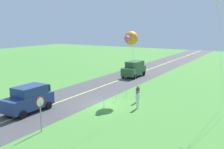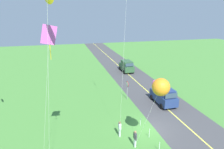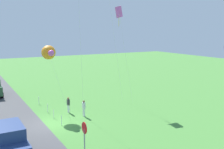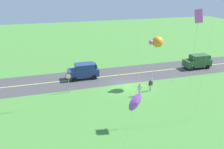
{
  "view_description": "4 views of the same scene",
  "coord_description": "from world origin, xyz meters",
  "px_view_note": "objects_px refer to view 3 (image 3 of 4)",
  "views": [
    {
      "loc": [
        20.02,
        13.0,
        7.34
      ],
      "look_at": [
        4.41,
        3.65,
        3.91
      ],
      "focal_mm": 41.92,
      "sensor_mm": 36.0,
      "label": 1
    },
    {
      "loc": [
        -16.87,
        8.38,
        11.62
      ],
      "look_at": [
        4.03,
        3.02,
        4.92
      ],
      "focal_mm": 32.6,
      "sensor_mm": 36.0,
      "label": 2
    },
    {
      "loc": [
        22.71,
        -6.51,
        8.3
      ],
      "look_at": [
        4.12,
        3.96,
        4.73
      ],
      "focal_mm": 43.22,
      "sensor_mm": 36.0,
      "label": 3
    },
    {
      "loc": [
        10.1,
        27.01,
        12.83
      ],
      "look_at": [
        3.37,
        4.28,
        3.57
      ],
      "focal_mm": 36.9,
      "sensor_mm": 36.0,
      "label": 4
    }
  ],
  "objects_px": {
    "person_adult_companion": "(68,104)",
    "stop_sign": "(84,134)",
    "car_suv_foreground": "(9,142)",
    "kite_blue_mid": "(49,52)",
    "person_adult_near": "(84,108)",
    "kite_yellow_high": "(119,14)"
  },
  "relations": [
    {
      "from": "car_suv_foreground",
      "to": "stop_sign",
      "type": "bearing_deg",
      "value": 57.72
    },
    {
      "from": "person_adult_near",
      "to": "person_adult_companion",
      "type": "relative_size",
      "value": 1.0
    },
    {
      "from": "person_adult_companion",
      "to": "kite_blue_mid",
      "type": "distance_m",
      "value": 5.53
    },
    {
      "from": "kite_yellow_high",
      "to": "person_adult_near",
      "type": "bearing_deg",
      "value": -63.07
    },
    {
      "from": "stop_sign",
      "to": "kite_yellow_high",
      "type": "height_order",
      "value": "kite_yellow_high"
    },
    {
      "from": "car_suv_foreground",
      "to": "kite_blue_mid",
      "type": "xyz_separation_m",
      "value": [
        -8.72,
        5.32,
        4.91
      ]
    },
    {
      "from": "car_suv_foreground",
      "to": "stop_sign",
      "type": "relative_size",
      "value": 1.72
    },
    {
      "from": "stop_sign",
      "to": "person_adult_companion",
      "type": "distance_m",
      "value": 10.46
    },
    {
      "from": "person_adult_near",
      "to": "kite_yellow_high",
      "type": "relative_size",
      "value": 0.15
    },
    {
      "from": "car_suv_foreground",
      "to": "kite_blue_mid",
      "type": "bearing_deg",
      "value": 148.6
    },
    {
      "from": "person_adult_companion",
      "to": "kite_blue_mid",
      "type": "bearing_deg",
      "value": -6.16
    },
    {
      "from": "person_adult_near",
      "to": "kite_blue_mid",
      "type": "distance_m",
      "value": 6.48
    },
    {
      "from": "stop_sign",
      "to": "kite_yellow_high",
      "type": "relative_size",
      "value": 0.23
    },
    {
      "from": "person_adult_companion",
      "to": "kite_yellow_high",
      "type": "bearing_deg",
      "value": -136.46
    },
    {
      "from": "person_adult_companion",
      "to": "kite_blue_mid",
      "type": "xyz_separation_m",
      "value": [
        -1.25,
        -1.44,
        5.2
      ]
    },
    {
      "from": "car_suv_foreground",
      "to": "kite_blue_mid",
      "type": "distance_m",
      "value": 11.33
    },
    {
      "from": "stop_sign",
      "to": "person_adult_near",
      "type": "relative_size",
      "value": 1.6
    },
    {
      "from": "person_adult_companion",
      "to": "kite_yellow_high",
      "type": "height_order",
      "value": "kite_yellow_high"
    },
    {
      "from": "person_adult_companion",
      "to": "stop_sign",
      "type": "bearing_deg",
      "value": 110.2
    },
    {
      "from": "car_suv_foreground",
      "to": "person_adult_companion",
      "type": "distance_m",
      "value": 10.08
    },
    {
      "from": "kite_blue_mid",
      "to": "person_adult_near",
      "type": "bearing_deg",
      "value": 36.69
    },
    {
      "from": "stop_sign",
      "to": "person_adult_near",
      "type": "bearing_deg",
      "value": 156.9
    }
  ]
}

